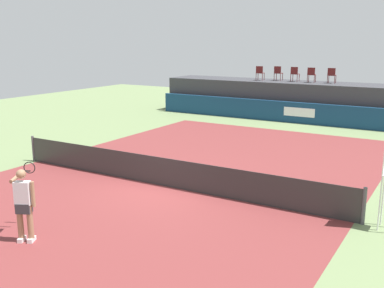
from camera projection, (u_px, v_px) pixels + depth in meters
The scene contains 13 objects.
ground_plane at pixel (208, 165), 17.34m from camera, with size 48.00×48.00×0.00m, color #6B7F51.
court_inner at pixel (164, 186), 14.83m from camera, with size 12.00×22.00×0.00m, color maroon.
sponsor_wall at pixel (297, 113), 26.00m from camera, with size 18.00×0.22×1.20m.
spectator_platform at pixel (306, 101), 27.39m from camera, with size 18.00×2.80×2.20m, color #38383D.
spectator_chair_far_left at pixel (260, 72), 28.32m from camera, with size 0.48×0.48×0.89m.
spectator_chair_left at pixel (278, 73), 28.18m from camera, with size 0.44×0.44×0.89m.
spectator_chair_center at pixel (295, 73), 27.48m from camera, with size 0.44×0.44×0.89m.
spectator_chair_right at pixel (311, 74), 26.84m from camera, with size 0.48×0.48×0.89m.
spectator_chair_far_right at pixel (332, 75), 26.42m from camera, with size 0.47×0.47×0.89m.
tennis_net at pixel (164, 172), 14.72m from camera, with size 12.40×0.02×0.95m, color #2D2D2D.
net_post_near at pixel (33, 149), 17.81m from camera, with size 0.10×0.10×1.00m, color #4C4C51.
net_post_far at pixel (364, 206), 11.62m from camera, with size 0.10×0.10×1.00m, color #4C4C51.
tennis_player at pixel (24, 203), 10.55m from camera, with size 1.05×1.04×1.77m.
Camera 1 is at (8.03, -11.68, 4.64)m, focal length 42.47 mm.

